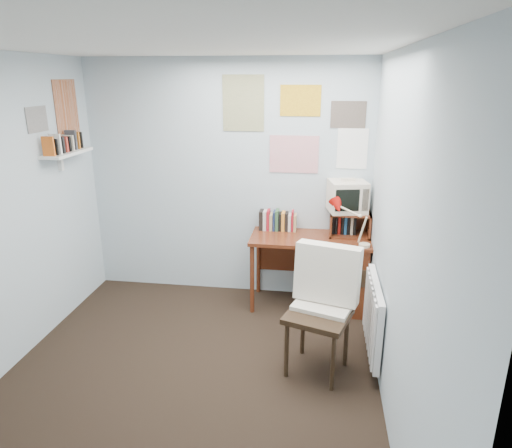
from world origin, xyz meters
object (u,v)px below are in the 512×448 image
at_px(desk, 335,271).
at_px(tv_riser, 350,224).
at_px(desk_chair, 318,316).
at_px(desk_lamp, 366,227).
at_px(radiator, 374,316).
at_px(wall_shelf, 67,153).
at_px(crt_tv, 347,195).

xyz_separation_m(desk, tv_riser, (0.12, 0.11, 0.48)).
bearing_deg(tv_riser, desk_chair, -102.85).
xyz_separation_m(desk_chair, tv_riser, (0.28, 1.25, 0.38)).
height_order(desk, desk_lamp, desk_lamp).
bearing_deg(desk, radiator, -72.76).
bearing_deg(wall_shelf, desk, 8.40).
relative_size(tv_riser, crt_tv, 1.12).
relative_size(desk_chair, radiator, 1.26).
height_order(desk_lamp, radiator, desk_lamp).
distance_m(desk, desk_chair, 1.15).
relative_size(desk_lamp, wall_shelf, 0.63).
relative_size(desk, tv_riser, 3.00).
bearing_deg(radiator, desk_lamp, 93.19).
distance_m(desk, wall_shelf, 2.87).
height_order(desk_chair, radiator, desk_chair).
xyz_separation_m(crt_tv, radiator, (0.21, -1.06, -0.76)).
bearing_deg(tv_riser, crt_tv, 152.79).
bearing_deg(radiator, wall_shelf, 169.11).
height_order(desk, tv_riser, tv_riser).
xyz_separation_m(tv_riser, crt_tv, (-0.04, 0.02, 0.29)).
relative_size(desk_lamp, tv_riser, 0.97).
xyz_separation_m(desk_chair, wall_shelf, (-2.41, 0.76, 1.12)).
distance_m(desk_lamp, wall_shelf, 2.90).
xyz_separation_m(desk_lamp, crt_tv, (-0.17, 0.34, 0.23)).
xyz_separation_m(desk, desk_lamp, (0.25, -0.21, 0.55)).
bearing_deg(tv_riser, desk_lamp, -67.83).
distance_m(desk, crt_tv, 0.79).
bearing_deg(desk_chair, tv_riser, 95.63).
relative_size(crt_tv, wall_shelf, 0.58).
bearing_deg(desk_lamp, tv_riser, 117.78).
bearing_deg(radiator, desk_chair, -155.38).
bearing_deg(desk_chair, desk, 100.17).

